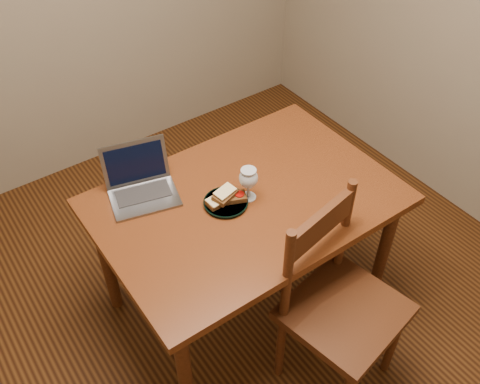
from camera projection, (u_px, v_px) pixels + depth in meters
floor at (233, 311)px, 2.80m from camera, size 3.20×3.20×0.02m
table at (246, 212)px, 2.40m from camera, size 1.30×0.90×0.74m
chair at (341, 300)px, 2.20m from camera, size 0.53×0.52×0.49m
plate at (226, 203)px, 2.31m from camera, size 0.19×0.19×0.02m
sandwich_cheese at (218, 201)px, 2.29m from camera, size 0.10×0.06×0.03m
sandwich_tomato at (234, 196)px, 2.31m from camera, size 0.12×0.10×0.03m
sandwich_top at (225, 194)px, 2.28m from camera, size 0.12×0.10×0.03m
milk_glass at (248, 184)px, 2.29m from camera, size 0.08×0.08×0.16m
laptop at (140, 181)px, 2.34m from camera, size 0.35×0.33×0.21m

